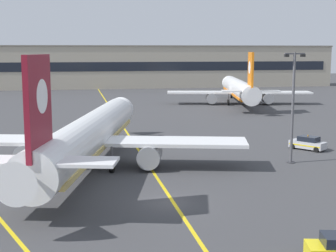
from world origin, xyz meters
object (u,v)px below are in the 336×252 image
Objects in this scene: airliner_foreground at (89,135)px; airliner_background at (239,89)px; apron_lamp_post at (293,106)px; service_car_nearest at (308,143)px.

airliner_foreground is 64.04m from airliner_background.
apron_lamp_post reaches higher than airliner_foreground.
airliner_background is (33.88, 54.34, -0.03)m from airliner_foreground.
service_car_nearest is (26.20, 4.72, -2.60)m from airliner_foreground.
airliner_background reaches higher than service_car_nearest.
service_car_nearest is at bearing 51.64° from apron_lamp_post.
airliner_foreground is 9.26× the size of service_car_nearest.
airliner_foreground is 26.75m from service_car_nearest.
airliner_background is 57.41m from apron_lamp_post.
service_car_nearest is (-7.69, -49.62, -2.57)m from airliner_background.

